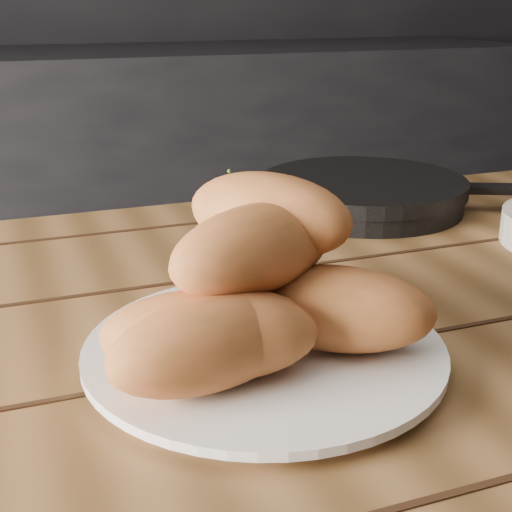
{
  "coord_description": "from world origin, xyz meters",
  "views": [
    {
      "loc": [
        -0.2,
        -0.4,
        1.04
      ],
      "look_at": [
        -0.01,
        0.13,
        0.84
      ],
      "focal_mm": 50.0,
      "sensor_mm": 36.0,
      "label": 1
    }
  ],
  "objects_px": {
    "plate": "(264,353)",
    "table": "(374,380)",
    "skillet": "(364,192)",
    "bread_rolls": "(253,288)"
  },
  "relations": [
    {
      "from": "plate",
      "to": "skillet",
      "type": "bearing_deg",
      "value": 51.84
    },
    {
      "from": "table",
      "to": "plate",
      "type": "distance_m",
      "value": 0.23
    },
    {
      "from": "skillet",
      "to": "bread_rolls",
      "type": "bearing_deg",
      "value": -128.8
    },
    {
      "from": "plate",
      "to": "table",
      "type": "bearing_deg",
      "value": 30.58
    },
    {
      "from": "plate",
      "to": "skillet",
      "type": "distance_m",
      "value": 0.49
    },
    {
      "from": "table",
      "to": "bread_rolls",
      "type": "height_order",
      "value": "bread_rolls"
    },
    {
      "from": "bread_rolls",
      "to": "skillet",
      "type": "bearing_deg",
      "value": 51.2
    },
    {
      "from": "table",
      "to": "plate",
      "type": "height_order",
      "value": "plate"
    },
    {
      "from": "plate",
      "to": "bread_rolls",
      "type": "height_order",
      "value": "bread_rolls"
    },
    {
      "from": "table",
      "to": "skillet",
      "type": "bearing_deg",
      "value": 64.64
    }
  ]
}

